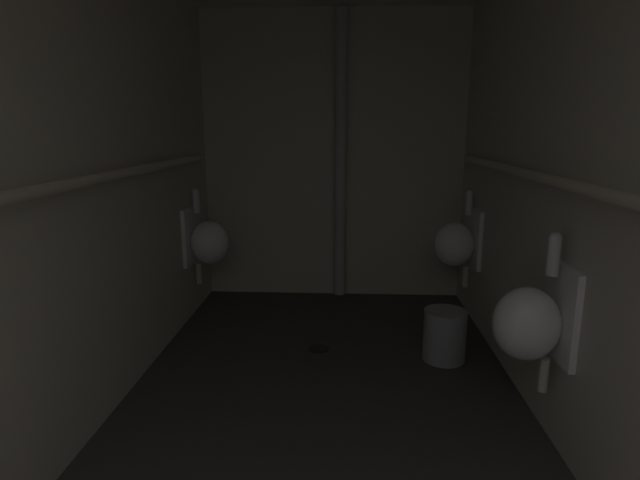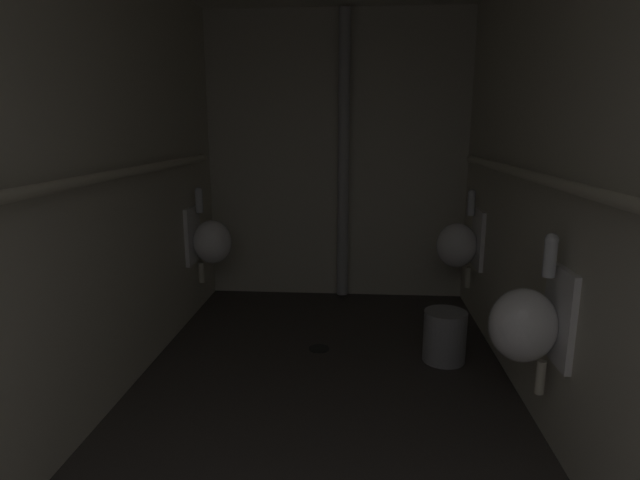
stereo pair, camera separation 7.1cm
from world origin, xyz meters
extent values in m
cube|color=#383330|center=(0.00, 2.14, -0.04)|extent=(2.33, 4.41, 0.08)
cube|color=beige|center=(-1.13, 2.14, 1.20)|extent=(0.06, 4.41, 2.41)
cube|color=beige|center=(1.13, 2.14, 1.20)|extent=(0.06, 4.41, 2.41)
cube|color=beige|center=(0.00, 4.32, 1.20)|extent=(2.33, 0.06, 2.41)
ellipsoid|color=white|center=(-0.93, 3.69, 0.60)|extent=(0.30, 0.26, 0.34)
cube|color=white|center=(-1.09, 3.69, 0.65)|extent=(0.03, 0.30, 0.44)
cylinder|color=silver|center=(-1.02, 3.69, 0.91)|extent=(0.06, 0.06, 0.16)
sphere|color=silver|center=(-1.02, 3.69, 0.99)|extent=(0.06, 0.06, 0.06)
cylinder|color=beige|center=(-1.03, 3.69, 0.35)|extent=(0.04, 0.04, 0.16)
ellipsoid|color=white|center=(0.93, 2.12, 0.60)|extent=(0.30, 0.26, 0.34)
cube|color=white|center=(1.09, 2.12, 0.65)|extent=(0.03, 0.30, 0.44)
cylinder|color=silver|center=(1.02, 2.12, 0.91)|extent=(0.06, 0.06, 0.16)
sphere|color=silver|center=(1.02, 2.12, 0.99)|extent=(0.06, 0.06, 0.06)
cylinder|color=beige|center=(1.03, 2.12, 0.35)|extent=(0.04, 0.04, 0.16)
ellipsoid|color=white|center=(0.93, 3.71, 0.60)|extent=(0.30, 0.26, 0.34)
cube|color=white|center=(1.09, 3.71, 0.65)|extent=(0.03, 0.30, 0.44)
cylinder|color=silver|center=(1.02, 3.71, 0.91)|extent=(0.06, 0.06, 0.16)
sphere|color=silver|center=(1.02, 3.71, 0.99)|extent=(0.06, 0.06, 0.06)
cylinder|color=beige|center=(1.03, 3.71, 0.35)|extent=(0.04, 0.04, 0.16)
cylinder|color=beige|center=(-1.04, 2.12, 1.23)|extent=(0.05, 3.54, 0.05)
sphere|color=beige|center=(-1.04, 3.89, 1.23)|extent=(0.06, 0.06, 0.06)
cylinder|color=beige|center=(1.04, 2.14, 1.23)|extent=(0.05, 3.54, 0.05)
sphere|color=beige|center=(1.04, 3.91, 1.23)|extent=(0.06, 0.06, 0.06)
cylinder|color=#B2B2B2|center=(0.06, 4.21, 1.20)|extent=(0.10, 0.10, 2.36)
cylinder|color=black|center=(-0.06, 3.10, 0.00)|extent=(0.14, 0.14, 0.01)
cylinder|color=gray|center=(0.75, 2.99, 0.16)|extent=(0.27, 0.27, 0.33)
camera|label=1|loc=(0.11, -0.10, 1.47)|focal=28.69mm
camera|label=2|loc=(0.18, -0.10, 1.47)|focal=28.69mm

